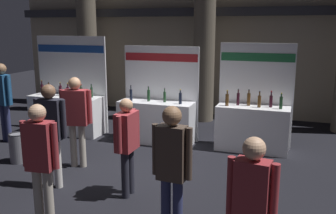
{
  "coord_description": "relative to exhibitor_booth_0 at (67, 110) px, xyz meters",
  "views": [
    {
      "loc": [
        2.48,
        -5.97,
        2.67
      ],
      "look_at": [
        0.18,
        0.66,
        1.13
      ],
      "focal_mm": 39.93,
      "sensor_mm": 36.0,
      "label": 1
    }
  ],
  "objects": [
    {
      "name": "visitor_7",
      "position": [
        5.08,
        -4.46,
        0.38
      ],
      "size": [
        0.49,
        0.24,
        1.66
      ],
      "rotation": [
        0.0,
        0.0,
        6.15
      ],
      "color": "navy",
      "rests_on": "ground_plane"
    },
    {
      "name": "trash_bin",
      "position": [
        0.28,
        -2.13,
        -0.3
      ],
      "size": [
        0.35,
        0.35,
        0.59
      ],
      "color": "slate",
      "rests_on": "ground_plane"
    },
    {
      "name": "exhibitor_booth_1",
      "position": [
        2.41,
        0.01,
        -0.02
      ],
      "size": [
        1.82,
        0.66,
        2.21
      ],
      "color": "white",
      "rests_on": "ground_plane"
    },
    {
      "name": "visitor_3",
      "position": [
        1.54,
        -1.96,
        0.46
      ],
      "size": [
        0.61,
        0.33,
        1.74
      ],
      "rotation": [
        0.0,
        0.0,
        3.35
      ],
      "color": "#ADA393",
      "rests_on": "ground_plane"
    },
    {
      "name": "ground_plane",
      "position": [
        2.93,
        -1.87,
        -0.59
      ],
      "size": [
        25.57,
        25.57,
        0.0
      ],
      "primitive_type": "plane",
      "color": "black"
    },
    {
      "name": "visitor_8",
      "position": [
        -0.91,
        -1.13,
        0.5
      ],
      "size": [
        0.52,
        0.3,
        1.83
      ],
      "rotation": [
        0.0,
        0.0,
        2.87
      ],
      "color": "navy",
      "rests_on": "ground_plane"
    },
    {
      "name": "exhibitor_booth_0",
      "position": [
        0.0,
        0.0,
        0.0
      ],
      "size": [
        1.95,
        0.66,
        2.41
      ],
      "color": "white",
      "rests_on": "ground_plane"
    },
    {
      "name": "exhibitor_booth_2",
      "position": [
        4.58,
        0.16,
        -0.0
      ],
      "size": [
        1.61,
        0.66,
        2.3
      ],
      "color": "white",
      "rests_on": "ground_plane"
    },
    {
      "name": "visitor_4",
      "position": [
        4.06,
        -3.82,
        0.44
      ],
      "size": [
        0.51,
        0.23,
        1.76
      ],
      "rotation": [
        0.0,
        0.0,
        3.07
      ],
      "color": "navy",
      "rests_on": "ground_plane"
    },
    {
      "name": "visitor_6",
      "position": [
        1.66,
        -2.9,
        0.45
      ],
      "size": [
        0.58,
        0.23,
        1.75
      ],
      "rotation": [
        0.0,
        0.0,
        0.05
      ],
      "color": "silver",
      "rests_on": "ground_plane"
    },
    {
      "name": "hall_colonnade",
      "position": [
        2.93,
        3.08,
        2.13
      ],
      "size": [
        12.79,
        1.34,
        5.55
      ],
      "color": "tan",
      "rests_on": "ground_plane"
    },
    {
      "name": "visitor_0",
      "position": [
        2.98,
        -2.78,
        0.35
      ],
      "size": [
        0.25,
        0.6,
        1.58
      ],
      "rotation": [
        0.0,
        0.0,
        1.56
      ],
      "color": "#23232D",
      "rests_on": "ground_plane"
    },
    {
      "name": "visitor_2",
      "position": [
        2.32,
        -4.02,
        0.41
      ],
      "size": [
        0.52,
        0.26,
        1.7
      ],
      "rotation": [
        0.0,
        0.0,
        3.26
      ],
      "color": "#ADA393",
      "rests_on": "ground_plane"
    }
  ]
}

